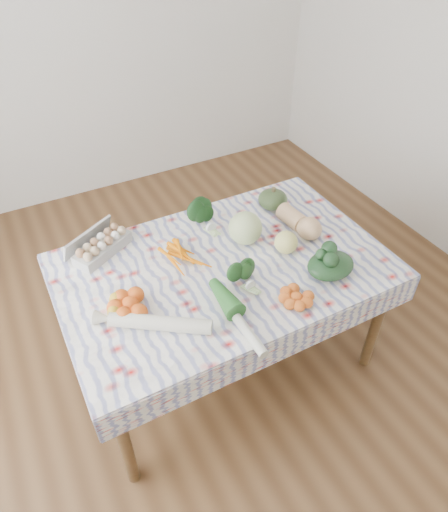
{
  "coord_description": "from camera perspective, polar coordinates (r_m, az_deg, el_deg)",
  "views": [
    {
      "loc": [
        -0.81,
        -1.53,
        2.32
      ],
      "look_at": [
        0.0,
        0.0,
        0.82
      ],
      "focal_mm": 32.0,
      "sensor_mm": 36.0,
      "label": 1
    }
  ],
  "objects": [
    {
      "name": "grapefruit",
      "position": [
        2.39,
        7.77,
        1.71
      ],
      "size": [
        0.13,
        0.13,
        0.12
      ],
      "primitive_type": "sphere",
      "rotation": [
        0.0,
        0.0,
        -0.07
      ],
      "color": "#E6E175",
      "rests_on": "tablecloth"
    },
    {
      "name": "kabocha_squash",
      "position": [
        2.72,
        6.12,
        7.06
      ],
      "size": [
        0.19,
        0.19,
        0.11
      ],
      "primitive_type": "ellipsoid",
      "rotation": [
        0.0,
        0.0,
        0.1
      ],
      "color": "#364A26",
      "rests_on": "tablecloth"
    },
    {
      "name": "tablecloth",
      "position": [
        2.33,
        0.0,
        -1.19
      ],
      "size": [
        1.66,
        1.06,
        0.01
      ],
      "primitive_type": "cube",
      "color": "white",
      "rests_on": "dining_table"
    },
    {
      "name": "wall_back",
      "position": [
        3.97,
        -17.2,
        25.94
      ],
      "size": [
        4.0,
        0.04,
        2.8
      ],
      "primitive_type": "cube",
      "color": "silver",
      "rests_on": "ground"
    },
    {
      "name": "egg_carton",
      "position": [
        2.45,
        -14.94,
        1.15
      ],
      "size": [
        0.35,
        0.28,
        0.09
      ],
      "primitive_type": "cube",
      "rotation": [
        0.0,
        0.0,
        0.52
      ],
      "color": "#B7B7B2",
      "rests_on": "tablecloth"
    },
    {
      "name": "orange_cluster",
      "position": [
        2.12,
        -11.67,
        -5.97
      ],
      "size": [
        0.3,
        0.3,
        0.09
      ],
      "primitive_type": "cube",
      "rotation": [
        0.0,
        0.0,
        -0.21
      ],
      "color": "#E65916",
      "rests_on": "tablecloth"
    },
    {
      "name": "butternut_squash",
      "position": [
        2.55,
        9.47,
        4.4
      ],
      "size": [
        0.16,
        0.3,
        0.13
      ],
      "primitive_type": "ellipsoid",
      "rotation": [
        0.0,
        0.0,
        0.1
      ],
      "color": "#DDAA75",
      "rests_on": "tablecloth"
    },
    {
      "name": "kale_bunch",
      "position": [
        2.52,
        -2.25,
        4.71
      ],
      "size": [
        0.17,
        0.15,
        0.14
      ],
      "primitive_type": "ellipsoid",
      "rotation": [
        0.0,
        0.0,
        0.1
      ],
      "color": "#143715",
      "rests_on": "tablecloth"
    },
    {
      "name": "spinach_bag",
      "position": [
        2.31,
        13.17,
        -1.13
      ],
      "size": [
        0.28,
        0.25,
        0.11
      ],
      "primitive_type": "ellipsoid",
      "rotation": [
        0.0,
        0.0,
        -0.24
      ],
      "color": "black",
      "rests_on": "tablecloth"
    },
    {
      "name": "ground",
      "position": [
        2.9,
        0.0,
        -12.36
      ],
      "size": [
        4.5,
        4.5,
        0.0
      ],
      "primitive_type": "plane",
      "color": "#55361D",
      "rests_on": "ground"
    },
    {
      "name": "carrot_bunch",
      "position": [
        2.35,
        -5.33,
        -0.25
      ],
      "size": [
        0.24,
        0.22,
        0.04
      ],
      "primitive_type": "cube",
      "rotation": [
        0.0,
        0.0,
        -0.03
      ],
      "color": "orange",
      "rests_on": "tablecloth"
    },
    {
      "name": "dining_table",
      "position": [
        2.39,
        0.0,
        -2.57
      ],
      "size": [
        1.6,
        1.0,
        0.75
      ],
      "color": "brown",
      "rests_on": "ground"
    },
    {
      "name": "cabbage",
      "position": [
        2.42,
        2.68,
        3.51
      ],
      "size": [
        0.23,
        0.23,
        0.18
      ],
      "primitive_type": "sphere",
      "rotation": [
        0.0,
        0.0,
        0.35
      ],
      "color": "#B6CD85",
      "rests_on": "tablecloth"
    },
    {
      "name": "leek",
      "position": [
        2.04,
        1.71,
        -7.82
      ],
      "size": [
        0.05,
        0.45,
        0.05
      ],
      "primitive_type": "cylinder",
      "rotation": [
        1.57,
        0.0,
        0.01
      ],
      "color": "beige",
      "rests_on": "tablecloth"
    },
    {
      "name": "mandarin_cluster",
      "position": [
        2.15,
        9.04,
        -5.0
      ],
      "size": [
        0.25,
        0.25,
        0.06
      ],
      "primitive_type": "cube",
      "rotation": [
        0.0,
        0.0,
        0.41
      ],
      "color": "orange",
      "rests_on": "tablecloth"
    },
    {
      "name": "broccoli",
      "position": [
        2.19,
        2.62,
        -2.76
      ],
      "size": [
        0.15,
        0.15,
        0.1
      ],
      "primitive_type": "ellipsoid",
      "rotation": [
        0.0,
        0.0,
        0.15
      ],
      "color": "#1A4418",
      "rests_on": "tablecloth"
    },
    {
      "name": "daikon",
      "position": [
        2.03,
        -7.98,
        -8.3
      ],
      "size": [
        0.43,
        0.33,
        0.07
      ],
      "primitive_type": "cylinder",
      "rotation": [
        1.57,
        0.0,
        0.97
      ],
      "color": "beige",
      "rests_on": "tablecloth"
    }
  ]
}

